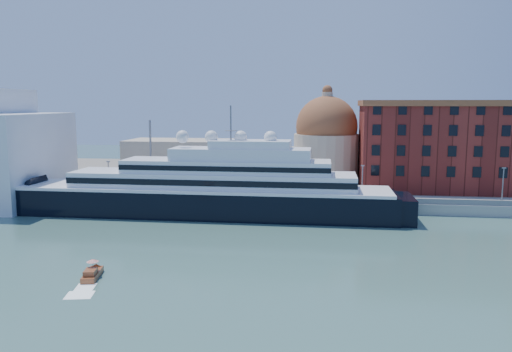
# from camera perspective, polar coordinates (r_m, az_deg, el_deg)

# --- Properties ---
(ground) EXTENTS (400.00, 400.00, 0.00)m
(ground) POSITION_cam_1_polar(r_m,az_deg,el_deg) (88.14, -6.54, -7.83)
(ground) COLOR #375F55
(ground) RESTS_ON ground
(quay) EXTENTS (180.00, 10.00, 2.50)m
(quay) POSITION_cam_1_polar(r_m,az_deg,el_deg) (120.18, -2.58, -2.83)
(quay) COLOR gray
(quay) RESTS_ON ground
(land) EXTENTS (260.00, 72.00, 2.00)m
(land) POSITION_cam_1_polar(r_m,az_deg,el_deg) (160.16, 0.02, -0.12)
(land) COLOR slate
(land) RESTS_ON ground
(quay_fence) EXTENTS (180.00, 0.10, 1.20)m
(quay_fence) POSITION_cam_1_polar(r_m,az_deg,el_deg) (115.49, -2.98, -2.35)
(quay_fence) COLOR slate
(quay_fence) RESTS_ON quay
(superyacht) EXTENTS (93.81, 13.00, 28.04)m
(superyacht) POSITION_cam_1_polar(r_m,az_deg,el_deg) (110.58, -7.41, -1.97)
(superyacht) COLOR black
(superyacht) RESTS_ON ground
(service_barge) EXTENTS (11.07, 4.05, 2.46)m
(service_barge) POSITION_cam_1_polar(r_m,az_deg,el_deg) (123.43, -22.50, -3.42)
(service_barge) COLOR white
(service_barge) RESTS_ON ground
(water_taxi) EXTENTS (3.00, 5.93, 2.69)m
(water_taxi) POSITION_cam_1_polar(r_m,az_deg,el_deg) (75.23, -18.23, -10.54)
(water_taxi) COLOR brown
(water_taxi) RESTS_ON ground
(warehouse) EXTENTS (43.00, 19.00, 23.25)m
(warehouse) POSITION_cam_1_polar(r_m,az_deg,el_deg) (137.97, 20.63, 3.35)
(warehouse) COLOR maroon
(warehouse) RESTS_ON land
(church) EXTENTS (66.00, 18.00, 25.50)m
(church) POSITION_cam_1_polar(r_m,az_deg,el_deg) (141.17, 1.66, 2.80)
(church) COLOR beige
(church) RESTS_ON land
(lamp_posts) EXTENTS (120.80, 2.40, 18.00)m
(lamp_posts) POSITION_cam_1_polar(r_m,az_deg,el_deg) (120.06, -8.72, 1.23)
(lamp_posts) COLOR slate
(lamp_posts) RESTS_ON quay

